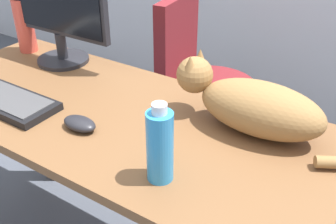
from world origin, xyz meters
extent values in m
cube|color=brown|center=(0.00, 0.00, 0.73)|extent=(1.42, 0.61, 0.03)
cube|color=brown|center=(-0.65, 0.24, 0.36)|extent=(0.06, 0.06, 0.71)
cylinder|color=black|center=(-0.01, 0.75, 0.02)|extent=(0.48, 0.48, 0.04)
cylinder|color=black|center=(-0.01, 0.75, 0.22)|extent=(0.06, 0.06, 0.45)
cylinder|color=maroon|center=(-0.01, 0.75, 0.48)|extent=(0.44, 0.44, 0.06)
cube|color=maroon|center=(-0.20, 0.73, 0.71)|extent=(0.10, 0.36, 0.40)
cylinder|color=#232328|center=(-0.40, 0.19, 0.75)|extent=(0.20, 0.20, 0.01)
cylinder|color=#232328|center=(-0.40, 0.19, 0.81)|extent=(0.04, 0.04, 0.10)
ellipsoid|color=olive|center=(0.44, 0.15, 0.82)|extent=(0.36, 0.19, 0.15)
sphere|color=olive|center=(0.23, 0.14, 0.87)|extent=(0.11, 0.11, 0.11)
cone|color=olive|center=(0.23, 0.11, 0.92)|extent=(0.04, 0.04, 0.04)
cone|color=olive|center=(0.23, 0.17, 0.92)|extent=(0.04, 0.04, 0.04)
ellipsoid|color=#232328|center=(0.00, -0.12, 0.76)|extent=(0.11, 0.06, 0.04)
cylinder|color=#D84C3D|center=(-0.60, 0.20, 0.85)|extent=(0.07, 0.07, 0.22)
cylinder|color=#2D8CD1|center=(0.32, -0.18, 0.83)|extent=(0.06, 0.06, 0.18)
cylinder|color=silver|center=(0.32, -0.18, 0.94)|extent=(0.04, 0.04, 0.02)
camera|label=1|loc=(0.74, -0.80, 1.38)|focal=42.55mm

